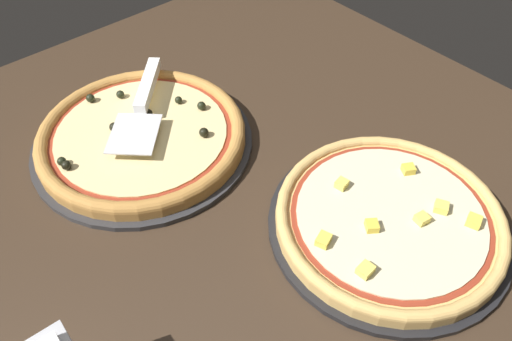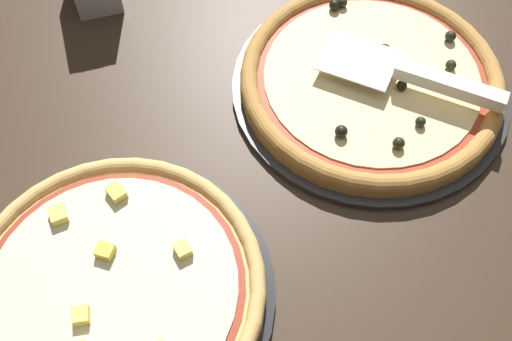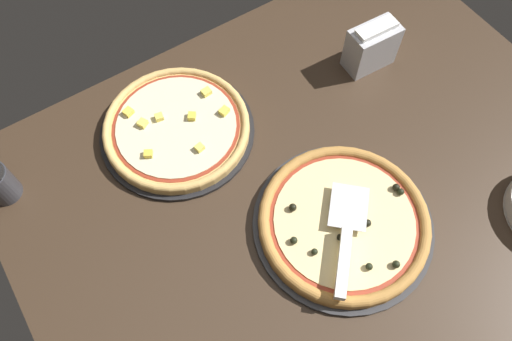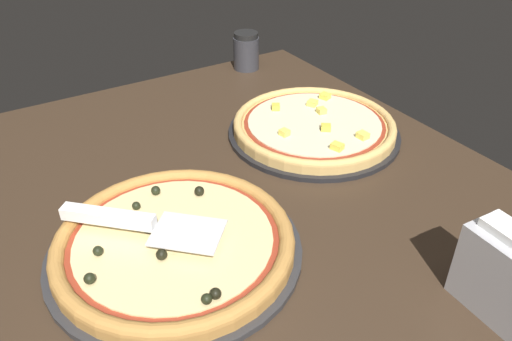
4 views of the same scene
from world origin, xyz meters
The scene contains 8 objects.
ground_plane centered at (0.00, 0.00, -1.80)cm, with size 135.75×106.02×3.60cm, color #38281C.
pizza_pan_front centered at (-2.48, -12.05, 0.50)cm, with size 39.37×39.37×1.00cm, color #2D2D30.
pizza_front centered at (-2.48, -12.06, 2.39)cm, with size 37.00×37.00×3.76cm.
pizza_pan_back centered at (-20.87, 28.87, 0.50)cm, with size 37.07×37.07×1.00cm, color black.
pizza_back centered at (-20.86, 28.87, 2.44)cm, with size 34.84×34.84×3.44cm.
serving_spatula centered at (-7.22, -17.56, 5.56)cm, with size 21.14×21.77×2.00cm.
parmesan_shaker centered at (-61.03, 35.92, 4.99)cm, with size 7.10×7.10×10.17cm.
napkin_holder centered at (31.08, 20.69, 6.24)cm, with size 12.82×7.47×13.09cm.
Camera 4 is at (52.97, -31.80, 53.77)cm, focal length 35.00 mm.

